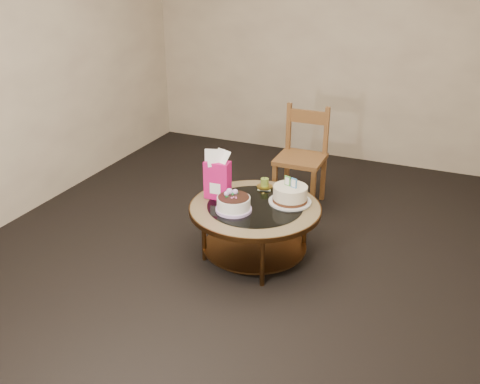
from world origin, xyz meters
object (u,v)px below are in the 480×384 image
at_px(coffee_table, 255,215).
at_px(dining_chair, 302,157).
at_px(gift_bag, 217,175).
at_px(decorated_cake, 234,204).
at_px(cream_cake, 290,195).

bearing_deg(coffee_table, dining_chair, 88.91).
bearing_deg(dining_chair, gift_bag, -108.31).
bearing_deg(decorated_cake, coffee_table, 52.18).
bearing_deg(decorated_cake, gift_bag, 142.10).
xyz_separation_m(decorated_cake, cream_cake, (0.34, 0.31, 0.01)).
relative_size(decorated_cake, gift_bag, 0.70).
xyz_separation_m(gift_bag, dining_chair, (0.35, 1.10, -0.18)).
bearing_deg(dining_chair, cream_cake, -78.66).
height_order(gift_bag, dining_chair, dining_chair).
bearing_deg(dining_chair, decorated_cake, -97.01).
xyz_separation_m(decorated_cake, gift_bag, (-0.21, 0.16, 0.14)).
xyz_separation_m(coffee_table, gift_bag, (-0.32, 0.01, 0.27)).
relative_size(decorated_cake, dining_chair, 0.29).
relative_size(coffee_table, dining_chair, 1.10).
distance_m(gift_bag, dining_chair, 1.17).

